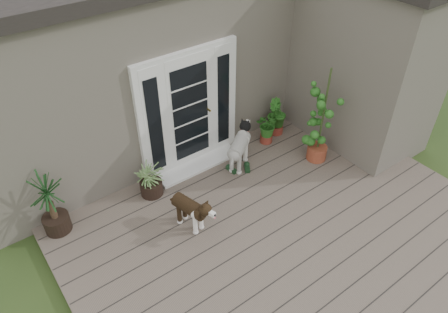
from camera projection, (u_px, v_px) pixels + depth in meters
deck at (281, 230)px, 6.43m from camera, size 6.20×4.60×0.12m
house_main at (140, 46)px, 8.16m from camera, size 7.40×4.00×3.10m
house_wing at (366, 65)px, 7.53m from camera, size 1.60×2.40×3.10m
door_unit at (189, 110)px, 7.01m from camera, size 1.90×0.14×2.15m
door_step at (198, 164)px, 7.54m from camera, size 1.60×0.40×0.05m
brindle_dog at (190, 212)px, 6.24m from camera, size 0.49×0.78×0.60m
white_dog at (239, 151)px, 7.34m from camera, size 0.87×0.75×0.68m
spider_plant at (150, 178)px, 6.78m from camera, size 0.81×0.81×0.66m
yucca at (50, 204)px, 6.03m from camera, size 0.76×0.76×1.08m
herb_a at (267, 129)px, 7.94m from camera, size 0.62×0.62×0.57m
herb_b at (277, 121)px, 8.19m from camera, size 0.50×0.50×0.54m
herb_c at (274, 120)px, 8.23m from camera, size 0.47×0.47×0.53m
sapling at (323, 115)px, 7.13m from camera, size 0.73×0.73×1.90m
clog_left at (232, 169)px, 7.41m from camera, size 0.14×0.27×0.08m
clog_right at (247, 167)px, 7.45m from camera, size 0.25×0.29×0.08m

